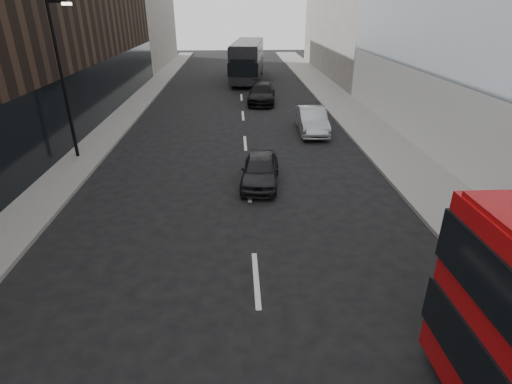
{
  "coord_description": "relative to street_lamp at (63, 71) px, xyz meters",
  "views": [
    {
      "loc": [
        -0.45,
        -0.95,
        6.89
      ],
      "look_at": [
        0.01,
        8.37,
        2.5
      ],
      "focal_mm": 28.0,
      "sensor_mm": 36.0,
      "label": 1
    }
  ],
  "objects": [
    {
      "name": "sidewalk_right",
      "position": [
        15.72,
        7.0,
        -4.11
      ],
      "size": [
        3.0,
        80.0,
        0.15
      ],
      "primitive_type": "cube",
      "color": "slate",
      "rests_on": "ground"
    },
    {
      "name": "sidewalk_left",
      "position": [
        0.22,
        7.0,
        -4.11
      ],
      "size": [
        2.0,
        80.0,
        0.15
      ],
      "primitive_type": "cube",
      "color": "slate",
      "rests_on": "ground"
    },
    {
      "name": "building_left_mid",
      "position": [
        -3.28,
        12.0,
        2.82
      ],
      "size": [
        5.0,
        24.0,
        14.0
      ],
      "primitive_type": "cube",
      "color": "black",
      "rests_on": "ground"
    },
    {
      "name": "building_left_far",
      "position": [
        -3.28,
        34.0,
        2.32
      ],
      "size": [
        5.0,
        20.0,
        13.0
      ],
      "primitive_type": "cube",
      "color": "slate",
      "rests_on": "ground"
    },
    {
      "name": "street_lamp",
      "position": [
        0.0,
        0.0,
        0.0
      ],
      "size": [
        1.06,
        0.22,
        7.0
      ],
      "color": "black",
      "rests_on": "sidewalk_left"
    },
    {
      "name": "grey_bus",
      "position": [
        9.02,
        22.32,
        -2.21
      ],
      "size": [
        3.9,
        11.6,
        3.68
      ],
      "rotation": [
        0.0,
        0.0,
        -0.11
      ],
      "color": "black",
      "rests_on": "ground"
    },
    {
      "name": "car_a",
      "position": [
        8.72,
        -3.46,
        -3.55
      ],
      "size": [
        1.93,
        3.88,
        1.27
      ],
      "primitive_type": "imported",
      "rotation": [
        0.0,
        0.0,
        -0.12
      ],
      "color": "black",
      "rests_on": "ground"
    },
    {
      "name": "car_b",
      "position": [
        12.21,
        3.88,
        -3.46
      ],
      "size": [
        1.69,
        4.45,
        1.45
      ],
      "primitive_type": "imported",
      "rotation": [
        0.0,
        0.0,
        -0.03
      ],
      "color": "#95989D",
      "rests_on": "ground"
    },
    {
      "name": "car_c",
      "position": [
        9.76,
        11.96,
        -3.47
      ],
      "size": [
        2.49,
        5.11,
        1.43
      ],
      "primitive_type": "imported",
      "rotation": [
        0.0,
        0.0,
        -0.1
      ],
      "color": "black",
      "rests_on": "ground"
    }
  ]
}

